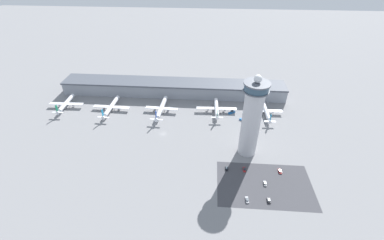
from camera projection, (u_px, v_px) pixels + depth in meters
The scene contains 17 objects.
ground_plane at pixel (163, 134), 219.67m from camera, with size 1000.00×1000.00×0.00m, color gray.
terminal_building at pixel (173, 88), 272.62m from camera, with size 232.81×25.00×14.58m.
control_tower at pixel (252, 118), 183.03m from camera, with size 17.91×17.91×65.43m.
parking_lot_surface at pixel (264, 185), 173.87m from camera, with size 64.00×40.00×0.01m, color #424247.
airplane_gate_alpha at pixel (66, 104), 251.84m from camera, with size 33.63×34.22×12.38m.
airplane_gate_bravo at pixel (111, 107), 247.81m from camera, with size 35.90×38.79×12.34m.
airplane_gate_charlie at pixel (161, 108), 244.76m from camera, with size 31.56×41.10×13.50m.
airplane_gate_delta at pixel (217, 108), 244.81m from camera, with size 38.62×33.67×12.45m.
airplane_gate_echo at pixel (266, 111), 242.09m from camera, with size 31.74×37.69×11.59m.
service_truck_catering at pixel (232, 112), 245.66m from camera, with size 7.30×6.28×2.53m.
service_truck_fuel at pixel (244, 120), 234.77m from camera, with size 8.03×6.38×2.70m.
car_blue_compact at pixel (265, 184), 174.02m from camera, with size 1.89×4.64×1.42m.
car_white_wagon at pixel (269, 200), 162.59m from camera, with size 1.88×4.28×1.57m.
car_navy_sedan at pixel (244, 169), 184.76m from camera, with size 1.71×4.66×1.39m.
car_red_hatchback at pixel (247, 200), 162.98m from camera, with size 1.96×4.69×1.58m.
car_silver_sedan at pixel (227, 168), 185.51m from camera, with size 1.81×4.53×1.51m.
car_black_suv at pixel (280, 171), 183.20m from camera, with size 2.01×4.50×1.53m.
Camera 1 is at (37.30, -170.86, 135.76)m, focal length 24.00 mm.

